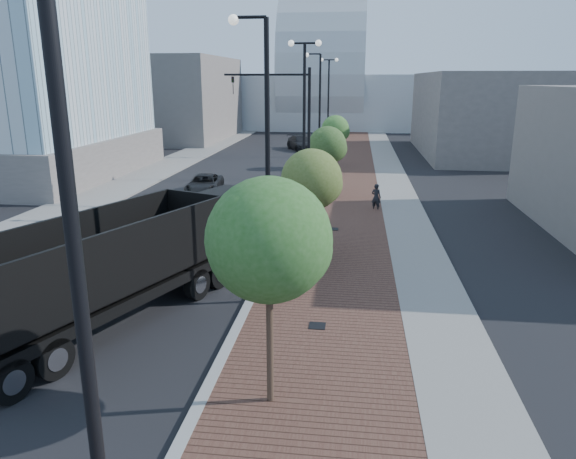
# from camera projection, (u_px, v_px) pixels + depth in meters

# --- Properties ---
(sidewalk) EXTENTS (7.00, 140.00, 0.12)m
(sidewalk) POSITION_uv_depth(u_px,v_px,m) (357.00, 166.00, 46.67)
(sidewalk) COLOR #4C2D23
(sidewalk) RESTS_ON ground
(concrete_strip) EXTENTS (2.40, 140.00, 0.13)m
(concrete_strip) POSITION_uv_depth(u_px,v_px,m) (388.00, 167.00, 46.35)
(concrete_strip) COLOR slate
(concrete_strip) RESTS_ON ground
(curb) EXTENTS (0.30, 140.00, 0.14)m
(curb) POSITION_uv_depth(u_px,v_px,m) (317.00, 165.00, 47.09)
(curb) COLOR gray
(curb) RESTS_ON ground
(west_sidewalk) EXTENTS (4.00, 140.00, 0.12)m
(west_sidewalk) POSITION_uv_depth(u_px,v_px,m) (174.00, 162.00, 48.67)
(west_sidewalk) COLOR slate
(west_sidewalk) RESTS_ON ground
(dump_truck) EXTENTS (7.20, 13.30, 3.42)m
(dump_truck) POSITION_uv_depth(u_px,v_px,m) (181.00, 251.00, 19.04)
(dump_truck) COLOR black
(dump_truck) RESTS_ON ground
(white_sedan) EXTENTS (1.98, 4.14, 1.31)m
(white_sedan) POSITION_uv_depth(u_px,v_px,m) (199.00, 217.00, 26.84)
(white_sedan) COLOR silver
(white_sedan) RESTS_ON ground
(dark_car_mid) EXTENTS (2.52, 4.70, 1.25)m
(dark_car_mid) POSITION_uv_depth(u_px,v_px,m) (204.00, 184.00, 35.53)
(dark_car_mid) COLOR black
(dark_car_mid) RESTS_ON ground
(dark_car_far) EXTENTS (3.99, 5.58, 1.50)m
(dark_car_far) POSITION_uv_depth(u_px,v_px,m) (301.00, 143.00, 57.62)
(dark_car_far) COLOR black
(dark_car_far) RESTS_ON ground
(pedestrian) EXTENTS (0.69, 0.59, 1.59)m
(pedestrian) POSITION_uv_depth(u_px,v_px,m) (376.00, 197.00, 30.75)
(pedestrian) COLOR black
(pedestrian) RESTS_ON ground
(streetlight_0) EXTENTS (1.72, 0.56, 9.28)m
(streetlight_0) POSITION_uv_depth(u_px,v_px,m) (83.00, 327.00, 5.62)
(streetlight_0) COLOR black
(streetlight_0) RESTS_ON ground
(streetlight_1) EXTENTS (1.44, 0.56, 9.21)m
(streetlight_1) POSITION_uv_depth(u_px,v_px,m) (264.00, 176.00, 17.22)
(streetlight_1) COLOR black
(streetlight_1) RESTS_ON ground
(streetlight_2) EXTENTS (1.72, 0.56, 9.28)m
(streetlight_2) POSITION_uv_depth(u_px,v_px,m) (304.00, 128.00, 28.54)
(streetlight_2) COLOR black
(streetlight_2) RESTS_ON ground
(streetlight_3) EXTENTS (1.44, 0.56, 9.21)m
(streetlight_3) POSITION_uv_depth(u_px,v_px,m) (318.00, 121.00, 40.15)
(streetlight_3) COLOR black
(streetlight_3) RESTS_ON ground
(streetlight_4) EXTENTS (1.72, 0.56, 9.28)m
(streetlight_4) POSITION_uv_depth(u_px,v_px,m) (328.00, 107.00, 51.47)
(streetlight_4) COLOR black
(streetlight_4) RESTS_ON ground
(traffic_mast) EXTENTS (5.09, 0.20, 8.00)m
(traffic_mast) POSITION_uv_depth(u_px,v_px,m) (294.00, 121.00, 31.48)
(traffic_mast) COLOR black
(traffic_mast) RESTS_ON ground
(tree_0) EXTENTS (2.74, 2.74, 5.39)m
(tree_0) POSITION_uv_depth(u_px,v_px,m) (271.00, 240.00, 11.47)
(tree_0) COLOR #382619
(tree_0) RESTS_ON ground
(tree_1) EXTENTS (2.57, 2.55, 4.61)m
(tree_1) POSITION_uv_depth(u_px,v_px,m) (313.00, 180.00, 22.16)
(tree_1) COLOR #382619
(tree_1) RESTS_ON ground
(tree_2) EXTENTS (2.44, 2.40, 4.54)m
(tree_2) POSITION_uv_depth(u_px,v_px,m) (328.00, 146.00, 33.62)
(tree_2) COLOR #382619
(tree_2) RESTS_ON ground
(tree_3) EXTENTS (2.39, 2.34, 4.46)m
(tree_3) POSITION_uv_depth(u_px,v_px,m) (336.00, 129.00, 45.10)
(tree_3) COLOR #382619
(tree_3) RESTS_ON ground
(tower_podium) EXTENTS (19.00, 19.00, 3.00)m
(tower_podium) POSITION_uv_depth(u_px,v_px,m) (4.00, 157.00, 41.97)
(tower_podium) COLOR #645D5A
(tower_podium) RESTS_ON ground
(convention_center) EXTENTS (50.00, 30.00, 50.00)m
(convention_center) POSITION_uv_depth(u_px,v_px,m) (325.00, 88.00, 88.72)
(convention_center) COLOR #B2B9BD
(convention_center) RESTS_ON ground
(commercial_block_nw) EXTENTS (14.00, 20.00, 10.00)m
(commercial_block_nw) POSITION_uv_depth(u_px,v_px,m) (170.00, 99.00, 67.29)
(commercial_block_nw) COLOR slate
(commercial_block_nw) RESTS_ON ground
(commercial_block_ne) EXTENTS (12.00, 22.00, 8.00)m
(commercial_block_ne) POSITION_uv_depth(u_px,v_px,m) (484.00, 114.00, 53.65)
(commercial_block_ne) COLOR #5F5855
(commercial_block_ne) RESTS_ON ground
(utility_cover_1) EXTENTS (0.50, 0.50, 0.02)m
(utility_cover_1) POSITION_uv_depth(u_px,v_px,m) (317.00, 326.00, 16.22)
(utility_cover_1) COLOR black
(utility_cover_1) RESTS_ON sidewalk
(utility_cover_2) EXTENTS (0.50, 0.50, 0.02)m
(utility_cover_2) POSITION_uv_depth(u_px,v_px,m) (333.00, 229.00, 26.73)
(utility_cover_2) COLOR black
(utility_cover_2) RESTS_ON sidewalk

